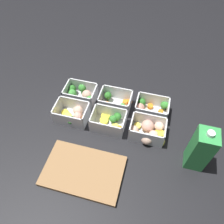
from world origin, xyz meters
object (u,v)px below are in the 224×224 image
(container_near_right, at_px, (80,95))
(container_far_center, at_px, (110,121))
(container_near_left, at_px, (149,109))
(juice_carton, at_px, (200,150))
(container_far_left, at_px, (148,131))
(container_near_center, at_px, (113,102))
(container_far_right, at_px, (73,114))

(container_near_right, distance_m, container_far_center, 0.20)
(container_near_left, distance_m, juice_carton, 0.28)
(container_far_left, bearing_deg, juice_carton, 157.60)
(container_near_center, height_order, container_far_center, same)
(container_far_right, relative_size, juice_carton, 0.67)
(container_near_left, height_order, container_near_center, same)
(container_far_center, bearing_deg, container_near_right, -31.46)
(juice_carton, bearing_deg, container_near_left, -43.41)
(container_near_center, relative_size, container_far_left, 1.00)
(container_near_left, distance_m, container_near_center, 0.16)
(container_far_center, height_order, container_far_right, same)
(container_far_left, height_order, container_far_right, same)
(container_near_right, relative_size, container_far_center, 1.00)
(container_near_center, distance_m, container_far_center, 0.10)
(container_far_right, bearing_deg, container_near_center, -143.41)
(container_near_left, xyz_separation_m, container_near_right, (0.31, -0.00, 0.00))
(container_near_left, relative_size, container_far_center, 1.08)
(container_near_left, relative_size, container_far_right, 1.08)
(container_near_left, bearing_deg, juice_carton, 136.59)
(container_far_right, bearing_deg, container_far_left, 179.64)
(container_near_center, height_order, container_far_right, same)
(juice_carton, bearing_deg, container_near_right, -20.12)
(juice_carton, bearing_deg, container_far_left, -22.40)
(container_near_center, distance_m, container_far_right, 0.18)
(container_near_left, xyz_separation_m, container_near_center, (0.16, 0.00, 0.00))
(container_far_center, bearing_deg, juice_carton, 166.30)
(container_far_left, distance_m, juice_carton, 0.21)
(container_near_center, relative_size, juice_carton, 0.77)
(container_near_center, distance_m, juice_carton, 0.40)
(container_far_center, distance_m, juice_carton, 0.36)
(container_near_right, height_order, juice_carton, juice_carton)
(container_near_center, distance_m, container_far_left, 0.20)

